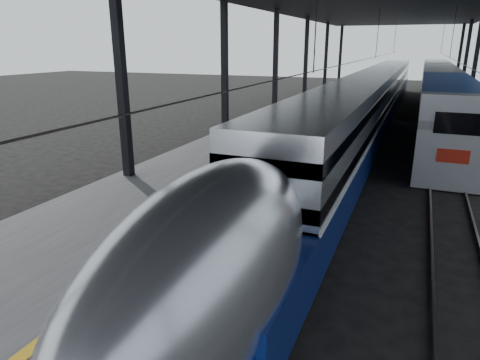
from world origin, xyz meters
The scene contains 6 objects.
ground centered at (0.00, 0.00, 0.00)m, with size 160.00×160.00×0.00m, color black.
platform centered at (-3.50, 20.00, 0.50)m, with size 6.00×80.00×1.00m, color #4C4C4F.
yellow_strip centered at (-0.70, 20.00, 1.00)m, with size 0.30×80.00×0.01m, color gold.
rails centered at (4.50, 20.00, 0.08)m, with size 6.52×80.00×0.16m.
tgv_train centered at (2.00, 24.63, 2.02)m, with size 3.02×65.20×4.33m.
second_train centered at (7.00, 38.18, 2.19)m, with size 3.13×56.05×4.31m.
Camera 1 is at (5.34, -9.41, 6.32)m, focal length 32.00 mm.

